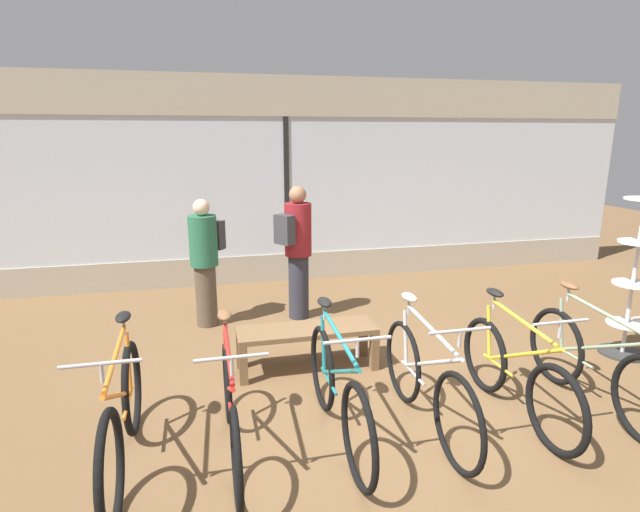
# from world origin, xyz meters

# --- Properties ---
(ground_plane) EXTENTS (24.00, 24.00, 0.00)m
(ground_plane) POSITION_xyz_m (0.00, 0.00, 0.00)
(ground_plane) COLOR brown
(shop_back_wall) EXTENTS (12.00, 0.08, 3.20)m
(shop_back_wall) POSITION_xyz_m (0.00, 4.09, 1.64)
(shop_back_wall) COLOR #B2A893
(shop_back_wall) RESTS_ON ground_plane
(bicycle_far_left) EXTENTS (0.46, 1.78, 1.05)m
(bicycle_far_left) POSITION_xyz_m (-1.94, -0.35, 0.40)
(bicycle_far_left) COLOR black
(bicycle_far_left) RESTS_ON ground_plane
(bicycle_left) EXTENTS (0.46, 1.67, 1.01)m
(bicycle_left) POSITION_xyz_m (-1.19, -0.35, 0.37)
(bicycle_left) COLOR black
(bicycle_left) RESTS_ON ground_plane
(bicycle_center_left) EXTENTS (0.46, 1.77, 1.05)m
(bicycle_center_left) POSITION_xyz_m (-0.38, -0.35, 0.40)
(bicycle_center_left) COLOR black
(bicycle_center_left) RESTS_ON ground_plane
(bicycle_center_right) EXTENTS (0.46, 1.73, 1.04)m
(bicycle_center_right) POSITION_xyz_m (0.36, -0.37, 0.40)
(bicycle_center_right) COLOR black
(bicycle_center_right) RESTS_ON ground_plane
(bicycle_right) EXTENTS (0.46, 1.67, 1.03)m
(bicycle_right) POSITION_xyz_m (1.17, -0.37, 0.38)
(bicycle_right) COLOR black
(bicycle_right) RESTS_ON ground_plane
(bicycle_far_right) EXTENTS (0.46, 1.79, 1.05)m
(bicycle_far_right) POSITION_xyz_m (1.91, -0.44, 0.40)
(bicycle_far_right) COLOR black
(bicycle_far_right) RESTS_ON ground_plane
(accessory_rack) EXTENTS (0.48, 0.48, 1.80)m
(accessory_rack) POSITION_xyz_m (3.07, 0.44, 0.74)
(accessory_rack) COLOR #333333
(accessory_rack) RESTS_ON ground_plane
(display_bench) EXTENTS (1.40, 0.44, 0.44)m
(display_bench) POSITION_xyz_m (-0.35, 0.90, 0.36)
(display_bench) COLOR brown
(display_bench) RESTS_ON ground_plane
(customer_near_rack) EXTENTS (0.56, 0.51, 1.72)m
(customer_near_rack) POSITION_xyz_m (-0.17, 2.36, 0.93)
(customer_near_rack) COLOR #2D2D38
(customer_near_rack) RESTS_ON ground_plane
(customer_by_window) EXTENTS (0.52, 0.56, 1.59)m
(customer_by_window) POSITION_xyz_m (-1.31, 2.39, 0.85)
(customer_by_window) COLOR brown
(customer_by_window) RESTS_ON ground_plane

